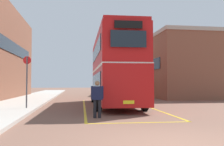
{
  "coord_description": "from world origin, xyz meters",
  "views": [
    {
      "loc": [
        -2.32,
        -5.92,
        1.51
      ],
      "look_at": [
        0.55,
        13.74,
        2.34
      ],
      "focal_mm": 39.57,
      "sensor_mm": 36.0,
      "label": 1
    }
  ],
  "objects_px": {
    "single_deck_bus": "(113,82)",
    "double_decker_bus": "(114,69)",
    "bus_stop_sign": "(27,77)",
    "pedestrian_boarding": "(97,97)"
  },
  "relations": [
    {
      "from": "double_decker_bus",
      "to": "single_deck_bus",
      "type": "xyz_separation_m",
      "value": [
        2.42,
        16.56,
        -0.87
      ]
    },
    {
      "from": "pedestrian_boarding",
      "to": "bus_stop_sign",
      "type": "height_order",
      "value": "bus_stop_sign"
    },
    {
      "from": "double_decker_bus",
      "to": "bus_stop_sign",
      "type": "height_order",
      "value": "double_decker_bus"
    },
    {
      "from": "double_decker_bus",
      "to": "single_deck_bus",
      "type": "bearing_deg",
      "value": 81.7
    },
    {
      "from": "double_decker_bus",
      "to": "bus_stop_sign",
      "type": "bearing_deg",
      "value": -157.68
    },
    {
      "from": "single_deck_bus",
      "to": "bus_stop_sign",
      "type": "bearing_deg",
      "value": -112.34
    },
    {
      "from": "pedestrian_boarding",
      "to": "bus_stop_sign",
      "type": "distance_m",
      "value": 5.19
    },
    {
      "from": "single_deck_bus",
      "to": "double_decker_bus",
      "type": "bearing_deg",
      "value": -98.3
    },
    {
      "from": "double_decker_bus",
      "to": "single_deck_bus",
      "type": "height_order",
      "value": "double_decker_bus"
    },
    {
      "from": "bus_stop_sign",
      "to": "double_decker_bus",
      "type": "bearing_deg",
      "value": 22.32
    }
  ]
}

